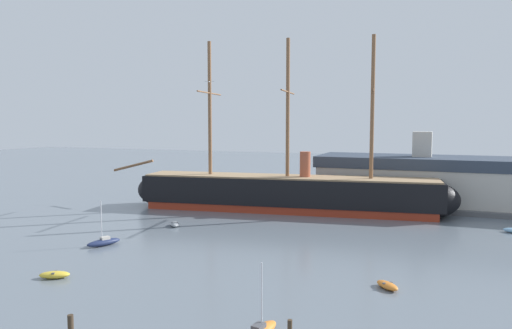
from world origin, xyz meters
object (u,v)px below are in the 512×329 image
Objects in this scene: sailboat_distant_centre at (314,202)px; sailboat_mid_left at (104,242)px; dockside_warehouse_right at (472,184)px; dinghy_far_left at (154,198)px; dinghy_foreground_left at (55,275)px; seagull_in_flight at (209,82)px; dinghy_alongside_bow at (175,224)px; dinghy_mid_right at (387,285)px; mooring_piling_nearest at (71,327)px; tall_ship at (287,193)px.

sailboat_mid_left is at bearing -113.48° from sailboat_distant_centre.
dinghy_far_left is at bearing -168.55° from dockside_warehouse_right.
dockside_warehouse_right reaches higher than sailboat_mid_left.
dinghy_foreground_left is 50.63m from sailboat_distant_centre.
seagull_in_flight reaches higher than sailboat_distant_centre.
dinghy_alongside_bow is 0.67× the size of sailboat_distant_centre.
dinghy_foreground_left is 1.18× the size of dinghy_mid_right.
dinghy_alongside_bow is 50.81m from dockside_warehouse_right.
dinghy_alongside_bow is at bearing -142.30° from dockside_warehouse_right.
dockside_warehouse_right reaches higher than mooring_piling_nearest.
seagull_in_flight is at bearing -129.24° from dockside_warehouse_right.
dinghy_mid_right is at bearing -36.01° from dinghy_far_left.
mooring_piling_nearest is (0.89, -50.73, -2.21)m from tall_ship.
sailboat_mid_left is 12.62m from dinghy_alongside_bow.
seagull_in_flight is at bearing -98.37° from sailboat_distant_centre.
sailboat_distant_centre reaches higher than dinghy_foreground_left.
dinghy_foreground_left is 1.74× the size of mooring_piling_nearest.
sailboat_distant_centre is (2.61, 7.92, -2.73)m from tall_ship.
mooring_piling_nearest reaches higher than dinghy_alongside_bow.
dinghy_mid_right is at bearing 16.33° from dinghy_foreground_left.
dinghy_foreground_left is at bearing -163.67° from dinghy_mid_right.
sailboat_mid_left reaches higher than dinghy_far_left.
seagull_in_flight reaches higher than dinghy_foreground_left.
tall_ship is 22.52× the size of dinghy_mid_right.
dinghy_foreground_left is 27.00m from seagull_in_flight.
dinghy_mid_right is (19.87, -32.34, -2.79)m from tall_ship.
tall_ship is 31.94m from dockside_warehouse_right.
seagull_in_flight is (-2.09, -24.00, 16.56)m from tall_ship.
seagull_in_flight is (9.21, -6.82, 19.34)m from dinghy_alongside_bow.
dinghy_far_left is at bearing 175.21° from tall_ship.
tall_ship is at bearing -4.79° from dinghy_far_left.
seagull_in_flight is (25.75, -26.33, 19.39)m from dinghy_far_left.
sailboat_mid_left is at bearing -134.39° from dockside_warehouse_right.
dinghy_foreground_left is at bearing 138.57° from mooring_piling_nearest.
seagull_in_flight reaches higher than sailboat_mid_left.
tall_ship is 25.21× the size of dinghy_far_left.
dinghy_foreground_left is at bearing -114.90° from seagull_in_flight.
sailboat_distant_centre is at bearing -167.35° from dockside_warehouse_right.
dockside_warehouse_right is 48.39× the size of seagull_in_flight.
seagull_in_flight is at bearing 96.34° from mooring_piling_nearest.
sailboat_distant_centre reaches higher than dinghy_alongside_bow.
sailboat_mid_left is 2.09× the size of dinghy_mid_right.
seagull_in_flight is at bearing -94.97° from tall_ship.
tall_ship is at bearing 85.03° from seagull_in_flight.
dockside_warehouse_right reaches higher than dinghy_alongside_bow.
sailboat_distant_centre is at bearing 10.40° from dinghy_far_left.
dinghy_alongside_bow reaches higher than dinghy_mid_right.
sailboat_distant_centre is at bearing 81.63° from seagull_in_flight.
dinghy_alongside_bow is (-11.30, -17.18, -2.78)m from tall_ship.
sailboat_mid_left is 0.10× the size of dockside_warehouse_right.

